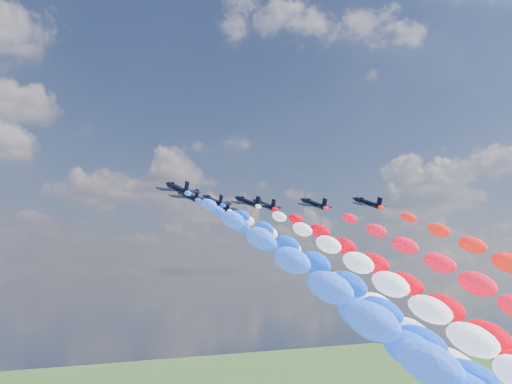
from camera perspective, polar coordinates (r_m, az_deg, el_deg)
jet_0 at (r=141.85m, az=-6.81°, el=0.31°), size 9.33×12.76×6.35m
trail_0 at (r=87.44m, az=12.31°, el=-14.53°), size 7.22×127.33×63.18m
jet_1 at (r=154.94m, az=-5.90°, el=-0.31°), size 9.43×12.83×6.35m
trail_1 at (r=100.62m, az=11.17°, el=-13.54°), size 7.22×127.33×63.18m
jet_2 at (r=165.43m, az=-3.77°, el=-0.75°), size 9.76×13.07×6.35m
trail_2 at (r=112.36m, az=12.66°, el=-12.79°), size 7.22×127.33×63.18m
jet_3 at (r=168.12m, az=-0.74°, el=-0.86°), size 10.13×13.33×6.35m
trail_3 at (r=117.45m, az=16.57°, el=-12.41°), size 7.22×127.33×63.18m
jet_4 at (r=180.35m, az=-3.09°, el=-1.27°), size 9.78×13.08×6.35m
trail_4 at (r=127.29m, az=11.65°, el=-12.11°), size 7.22×127.33×63.18m
jet_5 at (r=174.93m, az=0.72°, el=-1.10°), size 9.48×12.87×6.35m
trail_5 at (r=125.23m, az=17.61°, el=-12.02°), size 7.22×127.33×63.18m
jet_6 at (r=173.49m, az=5.03°, el=-1.03°), size 9.39×12.80×6.35m
jet_7 at (r=172.86m, az=9.62°, el=-0.93°), size 9.32×12.75×6.35m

